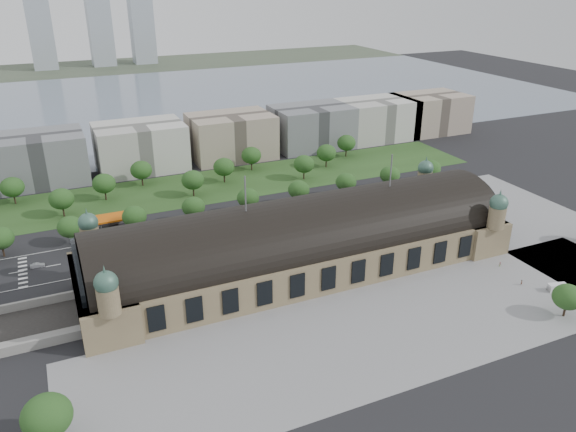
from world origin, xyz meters
name	(u,v)px	position (x,y,z in m)	size (l,w,h in m)	color
ground	(301,268)	(0.00, 0.00, 0.00)	(900.00, 900.00, 0.00)	black
station	(301,242)	(0.00, 0.00, 10.28)	(150.00, 48.40, 44.30)	#867453
plaza_south	(396,327)	(10.00, -44.00, 0.00)	(190.00, 48.00, 0.12)	gray
plaza_east	(521,220)	(103.00, 0.00, 0.00)	(56.00, 100.00, 0.12)	gray
road_slab	(215,236)	(-20.00, 38.00, 0.00)	(260.00, 26.00, 0.10)	black
grass_belt	(190,189)	(-15.00, 93.00, 0.00)	(300.00, 45.00, 0.10)	#26451B
petrol_station	(116,218)	(-53.91, 65.28, 2.95)	(14.00, 13.00, 5.05)	#D15A0C
lake	(141,103)	(0.00, 298.00, 0.00)	(700.00, 320.00, 0.08)	slate
far_shore	(106,67)	(0.00, 498.00, 0.00)	(700.00, 120.00, 0.14)	#44513D
far_tower_left	(40,30)	(-60.00, 508.00, 40.00)	(24.00, 24.00, 80.00)	#9EA8B2
far_tower_mid	(100,25)	(0.00, 508.00, 42.50)	(24.00, 24.00, 85.00)	#9EA8B2
far_tower_right	(142,28)	(45.00, 508.00, 37.50)	(24.00, 24.00, 75.00)	#9EA8B2
office_2	(37,159)	(-80.00, 133.00, 12.00)	(45.00, 32.00, 24.00)	slate
office_3	(141,147)	(-30.00, 133.00, 12.00)	(45.00, 32.00, 24.00)	beige
office_4	(231,136)	(20.00, 133.00, 12.00)	(45.00, 32.00, 24.00)	#A1907E
office_5	(312,127)	(70.00, 133.00, 12.00)	(45.00, 32.00, 24.00)	slate
office_6	(376,119)	(115.00, 133.00, 12.00)	(45.00, 32.00, 24.00)	beige
office_7	(429,113)	(155.00, 133.00, 12.00)	(45.00, 32.00, 24.00)	#A1907E
tree_row_1	(0,238)	(-96.00, 53.00, 7.43)	(9.60, 9.60, 11.52)	#2D2116
tree_row_2	(70,227)	(-72.00, 53.00, 7.43)	(9.60, 9.60, 11.52)	#2D2116
tree_row_3	(134,216)	(-48.00, 53.00, 7.43)	(9.60, 9.60, 11.52)	#2D2116
tree_row_4	(193,207)	(-24.00, 53.00, 7.43)	(9.60, 9.60, 11.52)	#2D2116
tree_row_5	(248,198)	(0.00, 53.00, 7.43)	(9.60, 9.60, 11.52)	#2D2116
tree_row_6	(299,190)	(24.00, 53.00, 7.43)	(9.60, 9.60, 11.52)	#2D2116
tree_row_7	(346,182)	(48.00, 53.00, 7.43)	(9.60, 9.60, 11.52)	#2D2116
tree_row_8	(390,175)	(72.00, 53.00, 7.43)	(9.60, 9.60, 11.52)	#2D2116
tree_row_9	(431,168)	(96.00, 53.00, 7.43)	(9.60, 9.60, 11.52)	#2D2116
tree_belt_2	(12,187)	(-92.00, 107.00, 8.05)	(10.40, 10.40, 12.48)	#2D2116
tree_belt_3	(61,199)	(-73.00, 83.00, 8.05)	(10.40, 10.40, 12.48)	#2D2116
tree_belt_4	(104,183)	(-54.00, 95.00, 8.05)	(10.40, 10.40, 12.48)	#2D2116
tree_belt_5	(141,170)	(-35.00, 107.00, 8.05)	(10.40, 10.40, 12.48)	#2D2116
tree_belt_6	(193,180)	(-16.00, 83.00, 8.05)	(10.40, 10.40, 12.48)	#2D2116
tree_belt_7	(224,167)	(3.00, 95.00, 8.05)	(10.40, 10.40, 12.48)	#2D2116
tree_belt_8	(251,155)	(22.00, 107.00, 8.05)	(10.40, 10.40, 12.48)	#2D2116
tree_belt_9	(304,164)	(41.00, 83.00, 8.05)	(10.40, 10.40, 12.48)	#2D2116
tree_belt_10	(326,153)	(60.00, 95.00, 8.05)	(10.40, 10.40, 12.48)	#2D2116
tree_belt_11	(346,143)	(79.00, 107.00, 8.05)	(10.40, 10.40, 12.48)	#2D2116
tree_plaza_sw	(47,416)	(-85.00, -50.00, 8.05)	(11.00, 11.00, 12.73)	#2D2116
tree_plaza_s	(568,297)	(60.00, -60.00, 6.80)	(9.00, 9.00, 10.64)	#2D2116
traffic_car_1	(37,265)	(-85.09, 39.00, 0.79)	(1.68, 4.83, 1.59)	gray
traffic_car_2	(148,253)	(-47.40, 32.29, 0.64)	(2.11, 4.58, 1.27)	black
traffic_car_3	(226,225)	(-12.94, 44.45, 0.73)	(2.04, 5.03, 1.46)	maroon
traffic_car_4	(312,220)	(21.56, 34.52, 0.66)	(1.55, 3.86, 1.32)	#172242
traffic_car_5	(364,197)	(55.07, 48.26, 0.68)	(1.44, 4.12, 1.36)	#4F5156
traffic_car_6	(428,197)	(81.96, 35.72, 0.70)	(2.31, 5.02, 1.40)	silver
parked_car_0	(135,270)	(-54.23, 21.32, 0.74)	(1.58, 4.52, 1.49)	black
parked_car_1	(157,266)	(-46.58, 21.00, 0.71)	(2.37, 5.14, 1.43)	maroon
parked_car_2	(95,274)	(-67.15, 24.07, 0.65)	(1.81, 4.46, 1.29)	#172542
parked_car_3	(128,272)	(-56.45, 21.00, 0.74)	(1.74, 4.33, 1.47)	slate
parked_car_4	(159,266)	(-45.97, 21.00, 0.78)	(1.64, 4.71, 1.55)	silver
parked_car_5	(229,252)	(-19.83, 21.00, 0.79)	(2.63, 5.71, 1.59)	gray
parked_car_6	(206,255)	(-28.45, 21.89, 0.76)	(2.12, 5.21, 1.51)	black
bus_west	(222,237)	(-18.98, 32.00, 1.84)	(3.10, 13.23, 3.69)	red
bus_mid	(277,233)	(2.22, 27.00, 1.56)	(2.63, 11.22, 3.13)	silver
bus_east	(297,230)	(10.79, 27.00, 1.48)	(2.48, 10.60, 2.95)	beige
van_south	(556,288)	(69.69, -48.32, 1.25)	(6.48, 4.01, 2.62)	white
pedestrian_0	(500,265)	(64.99, -27.95, 0.82)	(0.80, 0.46, 1.63)	gray
pedestrian_1	(522,283)	(62.19, -40.85, 0.99)	(0.72, 0.47, 1.98)	gray
pedestrian_4	(563,294)	(69.15, -51.44, 0.79)	(1.02, 0.44, 1.58)	gray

